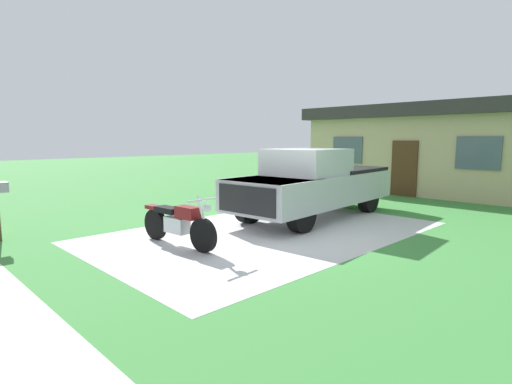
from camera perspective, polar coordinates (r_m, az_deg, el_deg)
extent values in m
plane|color=#3C813B|center=(9.45, 1.85, -5.69)|extent=(80.00, 80.00, 0.00)
cube|color=#BDBDBD|center=(9.45, 1.85, -5.68)|extent=(5.06, 7.97, 0.01)
cylinder|color=black|center=(7.79, -7.50, -6.13)|extent=(0.67, 0.17, 0.66)
cylinder|color=black|center=(8.99, -14.07, -4.46)|extent=(0.67, 0.17, 0.66)
cube|color=silver|center=(8.37, -11.14, -4.62)|extent=(0.58, 0.30, 0.32)
cube|color=maroon|center=(8.04, -9.67, -2.90)|extent=(0.54, 0.30, 0.24)
cube|color=black|center=(8.56, -12.42, -2.48)|extent=(0.62, 0.33, 0.12)
cube|color=maroon|center=(8.92, -14.14, -2.13)|extent=(0.49, 0.24, 0.08)
cylinder|color=silver|center=(7.71, -7.55, -3.46)|extent=(0.33, 0.09, 0.77)
cylinder|color=silver|center=(7.66, -7.59, -1.11)|extent=(0.09, 0.70, 0.04)
sphere|color=silver|center=(7.59, -6.97, -2.25)|extent=(0.16, 0.16, 0.16)
cylinder|color=black|center=(9.37, 6.48, -3.22)|extent=(0.37, 0.86, 0.84)
cylinder|color=black|center=(10.37, -1.02, -2.13)|extent=(0.37, 0.86, 0.84)
cylinder|color=black|center=(12.38, 15.67, -0.83)|extent=(0.37, 0.86, 0.84)
cylinder|color=black|center=(13.15, 9.20, -0.17)|extent=(0.37, 0.86, 0.84)
cube|color=#B7BABF|center=(11.24, 8.25, 0.50)|extent=(2.46, 5.75, 0.80)
cube|color=#B7BABF|center=(9.71, 2.38, 1.25)|extent=(2.05, 2.05, 0.20)
cube|color=#B7BABF|center=(10.84, 7.18, 4.25)|extent=(1.95, 2.04, 0.70)
cube|color=#3F4C56|center=(10.20, 4.67, 3.51)|extent=(1.71, 0.30, 0.60)
cube|color=black|center=(12.55, 12.09, 2.29)|extent=(2.09, 2.55, 0.50)
cube|color=black|center=(9.05, -1.30, -1.12)|extent=(1.70, 0.24, 0.64)
cube|color=tan|center=(18.51, 23.73, 4.86)|extent=(9.00, 5.00, 3.00)
cube|color=#383333|center=(18.53, 24.02, 10.27)|extent=(9.60, 5.60, 0.50)
cube|color=#4C2D19|center=(16.22, 20.29, 3.14)|extent=(1.00, 0.08, 2.10)
cube|color=#4C5966|center=(17.41, 12.85, 5.83)|extent=(1.40, 0.06, 1.10)
cube|color=#4C5966|center=(15.28, 28.99, 4.87)|extent=(1.40, 0.06, 1.10)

